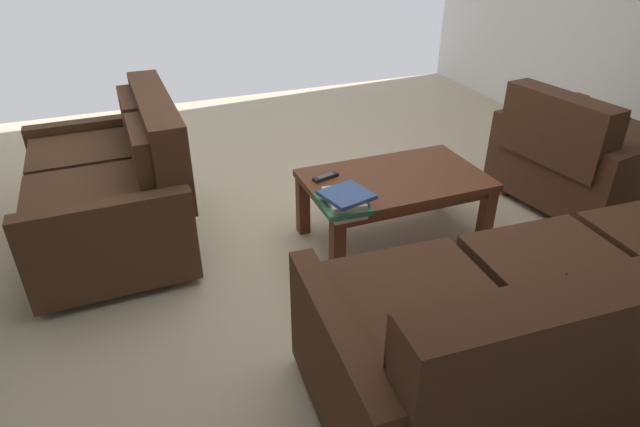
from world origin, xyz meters
TOP-DOWN VIEW (x-y plane):
  - ground_plane at (0.00, 0.00)m, footprint 5.47×5.79m
  - sofa_main at (-0.51, 1.51)m, footprint 2.14×1.00m
  - loveseat_near at (1.14, -0.39)m, footprint 0.88×1.33m
  - coffee_table at (-0.39, 0.22)m, footprint 1.04×0.63m
  - armchair_side at (-1.77, 0.25)m, footprint 0.99×1.04m
  - book_stack at (0.05, 0.47)m, footprint 0.28×0.29m
  - tv_remote at (-0.00, 0.09)m, footprint 0.17×0.08m

SIDE VIEW (x-z plane):
  - ground_plane at x=0.00m, z-range -0.01..0.00m
  - armchair_side at x=-1.77m, z-range -0.06..0.75m
  - sofa_main at x=-0.51m, z-range -0.05..0.77m
  - coffee_table at x=-0.39m, z-range 0.15..0.57m
  - loveseat_near at x=1.14m, z-range -0.07..0.80m
  - tv_remote at x=0.00m, z-range 0.42..0.45m
  - book_stack at x=0.05m, z-range 0.42..0.53m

